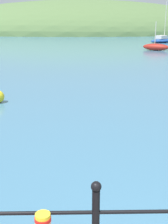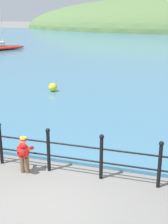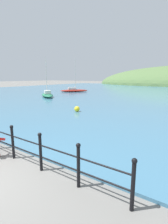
# 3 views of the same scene
# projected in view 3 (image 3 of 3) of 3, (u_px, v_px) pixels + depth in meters

# --- Properties ---
(iron_railing) EXTENTS (7.23, 0.12, 1.21)m
(iron_railing) POSITION_uv_depth(u_px,v_px,m) (26.00, 145.00, 5.63)
(iron_railing) COLOR black
(iron_railing) RESTS_ON ground
(boat_twin_mast) EXTENTS (4.50, 4.81, 6.02)m
(boat_twin_mast) POSITION_uv_depth(u_px,v_px,m) (74.00, 90.00, 32.06)
(boat_twin_mast) COLOR maroon
(boat_twin_mast) RESTS_ON water
(boat_mid_harbor) EXTENTS (4.37, 3.70, 5.30)m
(boat_mid_harbor) POSITION_uv_depth(u_px,v_px,m) (47.00, 95.00, 23.94)
(boat_mid_harbor) COLOR #287551
(boat_mid_harbor) RESTS_ON water
(mooring_buoy) EXTENTS (0.43, 0.43, 0.43)m
(mooring_buoy) POSITION_uv_depth(u_px,v_px,m) (77.00, 109.00, 13.85)
(mooring_buoy) COLOR yellow
(mooring_buoy) RESTS_ON water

